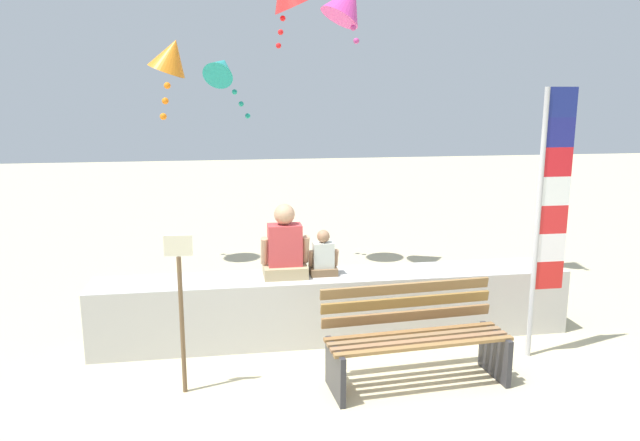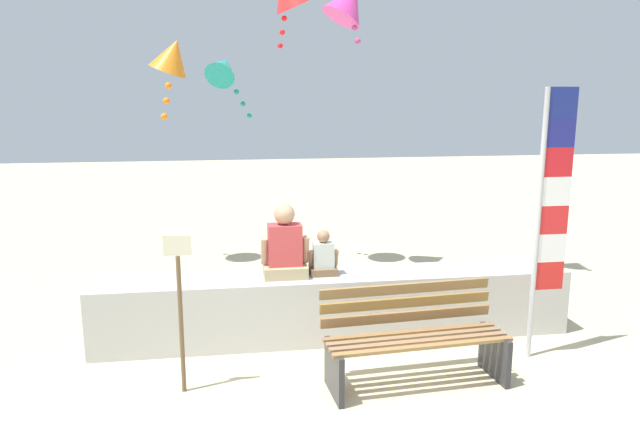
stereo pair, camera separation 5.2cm
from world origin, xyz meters
name	(u,v)px [view 1 (the left image)]	position (x,y,z in m)	size (l,w,h in m)	color
ground_plane	(363,396)	(0.00, 0.00, 0.00)	(40.00, 40.00, 0.00)	beige
seawall_ledge	(335,306)	(0.00, 1.37, 0.36)	(5.14, 0.62, 0.72)	#B4B2AE
park_bench	(415,339)	(0.53, 0.22, 0.42)	(1.72, 0.73, 0.88)	olive
person_adult	(285,248)	(-0.54, 1.39, 1.02)	(0.51, 0.38, 0.78)	tan
person_child	(323,257)	(-0.13, 1.39, 0.91)	(0.32, 0.24, 0.49)	brown
flag_banner	(548,207)	(1.96, 0.57, 1.55)	(0.34, 0.05, 2.69)	#B7B7BC
kite_magenta	(347,2)	(0.60, 3.79, 3.86)	(0.86, 0.74, 0.94)	#DB3D9E
kite_orange	(171,56)	(-1.75, 3.03, 3.07)	(0.68, 0.73, 1.03)	orange
kite_teal	(222,68)	(-1.14, 4.78, 3.01)	(0.74, 0.74, 1.07)	teal
sign_post	(181,302)	(-1.56, 0.34, 0.85)	(0.24, 0.04, 1.44)	brown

